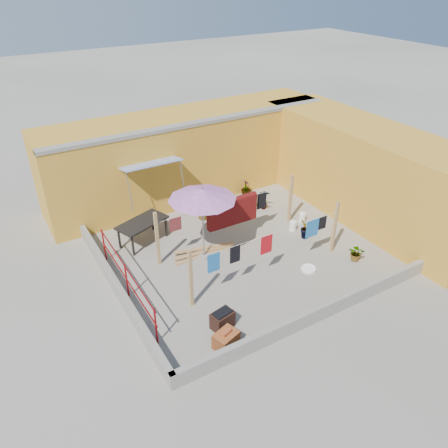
{
  "coord_description": "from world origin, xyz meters",
  "views": [
    {
      "loc": [
        -6.34,
        -9.57,
        7.98
      ],
      "look_at": [
        -0.48,
        0.3,
        1.06
      ],
      "focal_mm": 35.0,
      "sensor_mm": 36.0,
      "label": 1
    }
  ],
  "objects_px": {
    "outdoor_table": "(142,224)",
    "white_basin": "(308,269)",
    "brick_stack": "(226,340)",
    "water_jug_b": "(293,226)",
    "plant_back_a": "(204,207)",
    "brazier": "(222,320)",
    "green_hose": "(252,204)",
    "patio_umbrella": "(202,195)",
    "water_jug_a": "(302,217)"
  },
  "relations": [
    {
      "from": "brick_stack",
      "to": "green_hose",
      "type": "xyz_separation_m",
      "value": [
        4.52,
        5.62,
        -0.19
      ]
    },
    {
      "from": "outdoor_table",
      "to": "green_hose",
      "type": "relative_size",
      "value": 3.82
    },
    {
      "from": "plant_back_a",
      "to": "brick_stack",
      "type": "bearing_deg",
      "value": -113.63
    },
    {
      "from": "white_basin",
      "to": "plant_back_a",
      "type": "distance_m",
      "value": 4.53
    },
    {
      "from": "water_jug_a",
      "to": "water_jug_b",
      "type": "xyz_separation_m",
      "value": [
        -0.66,
        -0.31,
        0.01
      ]
    },
    {
      "from": "brazier",
      "to": "plant_back_a",
      "type": "height_order",
      "value": "plant_back_a"
    },
    {
      "from": "brazier",
      "to": "white_basin",
      "type": "bearing_deg",
      "value": 12.15
    },
    {
      "from": "white_basin",
      "to": "green_hose",
      "type": "xyz_separation_m",
      "value": [
        0.82,
        4.27,
        -0.01
      ]
    },
    {
      "from": "outdoor_table",
      "to": "water_jug_a",
      "type": "distance_m",
      "value": 5.63
    },
    {
      "from": "water_jug_a",
      "to": "outdoor_table",
      "type": "bearing_deg",
      "value": 163.22
    },
    {
      "from": "brazier",
      "to": "water_jug_b",
      "type": "xyz_separation_m",
      "value": [
        4.47,
        2.8,
        -0.08
      ]
    },
    {
      "from": "outdoor_table",
      "to": "brazier",
      "type": "height_order",
      "value": "outdoor_table"
    },
    {
      "from": "brazier",
      "to": "water_jug_a",
      "type": "height_order",
      "value": "brazier"
    },
    {
      "from": "brazier",
      "to": "white_basin",
      "type": "relative_size",
      "value": 1.34
    },
    {
      "from": "green_hose",
      "to": "plant_back_a",
      "type": "distance_m",
      "value": 2.07
    },
    {
      "from": "patio_umbrella",
      "to": "water_jug_a",
      "type": "relative_size",
      "value": 6.63
    },
    {
      "from": "water_jug_b",
      "to": "plant_back_a",
      "type": "xyz_separation_m",
      "value": [
        -2.23,
        2.29,
        0.27
      ]
    },
    {
      "from": "patio_umbrella",
      "to": "brick_stack",
      "type": "xyz_separation_m",
      "value": [
        -1.32,
        -3.57,
        -1.97
      ]
    },
    {
      "from": "patio_umbrella",
      "to": "green_hose",
      "type": "bearing_deg",
      "value": 32.71
    },
    {
      "from": "outdoor_table",
      "to": "brazier",
      "type": "xyz_separation_m",
      "value": [
        0.24,
        -4.72,
        -0.45
      ]
    },
    {
      "from": "white_basin",
      "to": "green_hose",
      "type": "bearing_deg",
      "value": 79.13
    },
    {
      "from": "brazier",
      "to": "plant_back_a",
      "type": "relative_size",
      "value": 0.72
    },
    {
      "from": "white_basin",
      "to": "patio_umbrella",
      "type": "bearing_deg",
      "value": 137.01
    },
    {
      "from": "brick_stack",
      "to": "brazier",
      "type": "xyz_separation_m",
      "value": [
        0.26,
        0.61,
        0.03
      ]
    },
    {
      "from": "white_basin",
      "to": "water_jug_b",
      "type": "distance_m",
      "value": 2.3
    },
    {
      "from": "brick_stack",
      "to": "white_basin",
      "type": "height_order",
      "value": "brick_stack"
    },
    {
      "from": "plant_back_a",
      "to": "outdoor_table",
      "type": "bearing_deg",
      "value": -171.51
    },
    {
      "from": "outdoor_table",
      "to": "white_basin",
      "type": "xyz_separation_m",
      "value": [
        3.68,
        -3.98,
        -0.66
      ]
    },
    {
      "from": "brick_stack",
      "to": "water_jug_b",
      "type": "xyz_separation_m",
      "value": [
        4.72,
        3.41,
        -0.05
      ]
    },
    {
      "from": "water_jug_a",
      "to": "brick_stack",
      "type": "bearing_deg",
      "value": -145.43
    },
    {
      "from": "brick_stack",
      "to": "brazier",
      "type": "distance_m",
      "value": 0.66
    },
    {
      "from": "brick_stack",
      "to": "water_jug_b",
      "type": "relative_size",
      "value": 1.79
    },
    {
      "from": "patio_umbrella",
      "to": "water_jug_b",
      "type": "distance_m",
      "value": 3.96
    },
    {
      "from": "outdoor_table",
      "to": "water_jug_a",
      "type": "xyz_separation_m",
      "value": [
        5.37,
        -1.62,
        -0.54
      ]
    },
    {
      "from": "water_jug_a",
      "to": "green_hose",
      "type": "height_order",
      "value": "water_jug_a"
    },
    {
      "from": "patio_umbrella",
      "to": "water_jug_b",
      "type": "height_order",
      "value": "patio_umbrella"
    },
    {
      "from": "patio_umbrella",
      "to": "water_jug_a",
      "type": "distance_m",
      "value": 4.54
    },
    {
      "from": "outdoor_table",
      "to": "plant_back_a",
      "type": "height_order",
      "value": "plant_back_a"
    },
    {
      "from": "green_hose",
      "to": "brazier",
      "type": "bearing_deg",
      "value": -130.4
    },
    {
      "from": "water_jug_a",
      "to": "water_jug_b",
      "type": "height_order",
      "value": "water_jug_b"
    },
    {
      "from": "outdoor_table",
      "to": "white_basin",
      "type": "relative_size",
      "value": 3.92
    },
    {
      "from": "green_hose",
      "to": "plant_back_a",
      "type": "relative_size",
      "value": 0.55
    },
    {
      "from": "patio_umbrella",
      "to": "brazier",
      "type": "xyz_separation_m",
      "value": [
        -1.07,
        -2.96,
        -1.94
      ]
    },
    {
      "from": "outdoor_table",
      "to": "white_basin",
      "type": "bearing_deg",
      "value": -47.24
    },
    {
      "from": "brazier",
      "to": "green_hose",
      "type": "relative_size",
      "value": 1.3
    },
    {
      "from": "brazier",
      "to": "plant_back_a",
      "type": "xyz_separation_m",
      "value": [
        2.24,
        5.09,
        0.19
      ]
    },
    {
      "from": "white_basin",
      "to": "brick_stack",
      "type": "bearing_deg",
      "value": -160.0
    },
    {
      "from": "brick_stack",
      "to": "water_jug_b",
      "type": "distance_m",
      "value": 5.82
    },
    {
      "from": "water_jug_b",
      "to": "white_basin",
      "type": "bearing_deg",
      "value": -116.34
    },
    {
      "from": "outdoor_table",
      "to": "green_hose",
      "type": "height_order",
      "value": "outdoor_table"
    }
  ]
}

